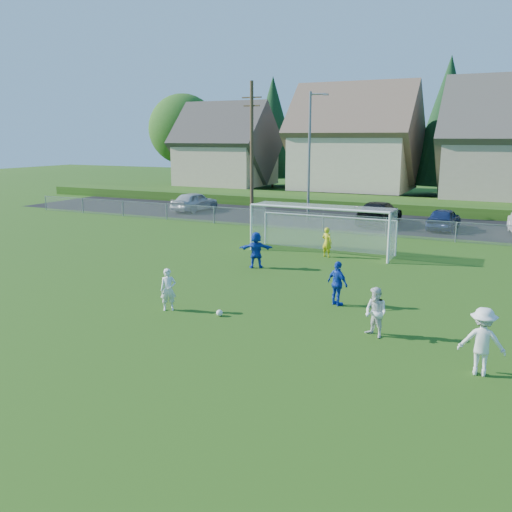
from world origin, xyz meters
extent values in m
plane|color=#193D0C|center=(0.00, 0.00, 0.00)|extent=(160.00, 160.00, 0.00)
plane|color=black|center=(0.00, 27.50, 0.01)|extent=(60.00, 60.00, 0.00)
cube|color=#1E420F|center=(0.00, 35.00, 0.40)|extent=(70.00, 6.00, 0.80)
sphere|color=white|center=(0.23, 4.66, 0.11)|extent=(0.22, 0.22, 0.22)
imported|color=white|center=(-1.69, 4.46, 0.74)|extent=(0.65, 0.61, 1.49)
imported|color=white|center=(5.44, 5.03, 0.77)|extent=(0.94, 0.88, 1.53)
imported|color=white|center=(8.49, 3.53, 0.89)|extent=(1.18, 0.72, 1.78)
imported|color=#1239B0|center=(3.45, 7.57, 0.81)|extent=(1.02, 0.80, 1.61)
imported|color=#1239B0|center=(-1.67, 11.47, 0.84)|extent=(1.62, 1.15, 1.69)
imported|color=gold|center=(0.56, 15.08, 0.76)|extent=(0.63, 0.51, 1.51)
imported|color=#B5B9BD|center=(-14.73, 27.01, 0.78)|extent=(2.32, 4.75, 1.56)
imported|color=black|center=(0.50, 26.57, 0.80)|extent=(2.37, 5.56, 1.60)
imported|color=#16254F|center=(4.80, 26.31, 0.71)|extent=(1.97, 4.27, 1.42)
cylinder|color=white|center=(-3.65, 15.00, 1.22)|extent=(0.12, 0.12, 2.44)
cylinder|color=white|center=(3.65, 15.00, 1.22)|extent=(0.12, 0.12, 2.44)
cylinder|color=white|center=(0.00, 15.00, 2.44)|extent=(7.30, 0.12, 0.12)
cylinder|color=white|center=(-3.65, 16.80, 0.90)|extent=(0.08, 0.08, 1.80)
cylinder|color=white|center=(3.65, 16.80, 0.90)|extent=(0.08, 0.08, 1.80)
cylinder|color=white|center=(0.00, 16.80, 1.80)|extent=(7.30, 0.08, 0.08)
cube|color=silver|center=(0.00, 16.80, 0.90)|extent=(7.30, 0.02, 1.80)
cube|color=silver|center=(-3.65, 15.90, 1.22)|extent=(0.02, 1.80, 2.44)
cube|color=silver|center=(3.65, 15.90, 1.22)|extent=(0.02, 1.80, 2.44)
cube|color=silver|center=(0.00, 15.90, 2.44)|extent=(7.30, 1.80, 0.02)
cube|color=gray|center=(0.00, 22.00, 1.18)|extent=(52.00, 0.03, 0.03)
cube|color=gray|center=(0.00, 22.00, 0.60)|extent=(52.00, 0.02, 1.14)
cylinder|color=gray|center=(-26.00, 22.00, 0.60)|extent=(0.06, 0.06, 1.20)
cylinder|color=gray|center=(0.00, 22.00, 0.60)|extent=(0.06, 0.06, 1.20)
cylinder|color=slate|center=(-4.50, 26.00, 4.50)|extent=(0.18, 0.18, 9.00)
cylinder|color=slate|center=(-4.00, 26.00, 8.80)|extent=(1.20, 0.12, 0.12)
cube|color=slate|center=(-3.40, 26.00, 8.75)|extent=(0.36, 0.18, 0.12)
cylinder|color=#473321|center=(-9.50, 27.00, 5.00)|extent=(0.26, 0.26, 10.00)
cube|color=#473321|center=(-9.50, 27.00, 8.80)|extent=(1.60, 0.10, 0.10)
cube|color=#473321|center=(-9.50, 27.00, 8.20)|extent=(1.30, 0.10, 0.10)
cube|color=tan|center=(-20.00, 42.00, 3.05)|extent=(9.00, 8.00, 4.50)
pyramid|color=#423D38|center=(-20.00, 42.00, 9.71)|extent=(9.90, 8.80, 4.41)
cube|color=#C6B58E|center=(-6.00, 43.00, 3.55)|extent=(11.00, 9.00, 5.50)
pyramid|color=brown|center=(-6.00, 43.00, 11.26)|extent=(12.10, 9.90, 4.96)
cylinder|color=#382616|center=(-28.00, 46.00, 1.98)|extent=(0.36, 0.36, 3.96)
sphere|color=#2B5B19|center=(-28.00, 46.00, 6.82)|extent=(8.36, 8.36, 8.36)
cylinder|color=#382616|center=(-18.00, 50.00, 0.60)|extent=(0.30, 0.30, 1.20)
cone|color=#143819|center=(-18.00, 50.00, 7.05)|extent=(6.76, 6.76, 11.70)
cylinder|color=#382616|center=(-8.00, 51.00, 0.60)|extent=(0.30, 0.30, 1.20)
cone|color=#143819|center=(-8.00, 51.00, 6.60)|extent=(6.24, 6.24, 10.80)
cylinder|color=#382616|center=(2.00, 48.00, 0.60)|extent=(0.30, 0.30, 1.20)
cone|color=#143819|center=(2.00, 48.00, 7.50)|extent=(7.28, 7.28, 12.60)
camera|label=1|loc=(8.93, -10.55, 5.94)|focal=38.00mm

